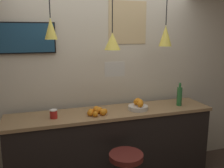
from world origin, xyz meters
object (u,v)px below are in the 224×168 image
Objects in this scene: fruit_bowl at (138,105)px; mounted_tv at (23,38)px; spread_jar at (54,114)px; juice_bottle at (179,96)px.

mounted_tv reaches higher than fruit_bowl.
fruit_bowl reaches higher than spread_jar.
mounted_tv is at bearing 164.52° from fruit_bowl.
juice_bottle is at bearing 0.00° from spread_jar.
spread_jar is at bearing -179.65° from fruit_bowl.
mounted_tv reaches higher than juice_bottle.
fruit_bowl is 0.81× the size of juice_bottle.
fruit_bowl is 1.64m from mounted_tv.
mounted_tv is at bearing 126.51° from spread_jar.
mounted_tv reaches higher than spread_jar.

